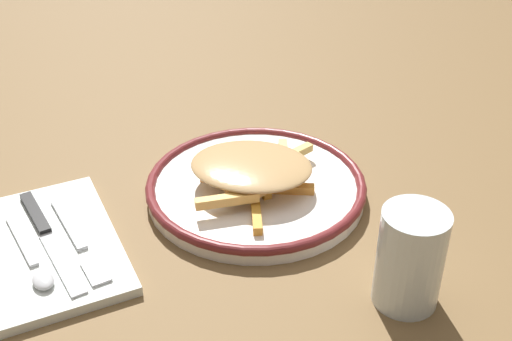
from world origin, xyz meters
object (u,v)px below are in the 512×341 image
fries_heap (252,167)px  napkin (51,246)px  water_glass (410,258)px  plate (256,187)px  fork (77,239)px  spoon (34,264)px  knife (45,232)px

fries_heap → napkin: size_ratio=0.86×
napkin → water_glass: bearing=140.6°
plate → fork: (0.23, -0.00, 0.00)m
napkin → spoon: spoon is taller
napkin → spoon: 0.04m
plate → water_glass: bearing=101.3°
spoon → fries_heap: bearing=-174.8°
water_glass → fries_heap: bearing=-77.9°
knife → water_glass: water_glass is taller
knife → plate: bearing=173.3°
plate → water_glass: 0.25m
fries_heap → knife: (0.26, -0.03, -0.03)m
plate → fries_heap: 0.03m
fries_heap → water_glass: bearing=102.1°
knife → water_glass: 0.42m
knife → spoon: size_ratio=1.38×
fries_heap → spoon: 0.29m
spoon → fork: bearing=-157.3°
napkin → fries_heap: bearing=178.1°
fries_heap → fork: bearing=0.8°
knife → napkin: bearing=93.4°
plate → fork: bearing=-0.0°
knife → spoon: spoon is taller
plate → spoon: plate is taller
fork → napkin: bearing=-23.1°
fork → plate: bearing=180.0°
spoon → water_glass: water_glass is taller
spoon → water_glass: size_ratio=1.37×
fries_heap → water_glass: (-0.05, 0.25, 0.01)m
napkin → spoon: bearing=53.8°
napkin → plate: bearing=177.3°
water_glass → napkin: bearing=-39.4°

